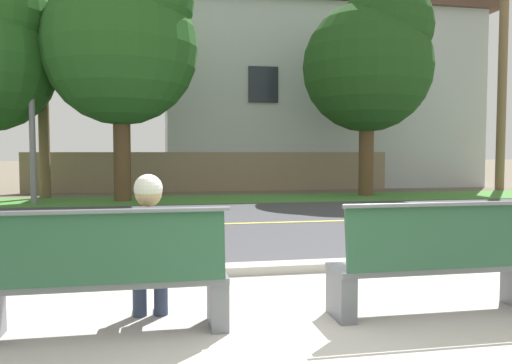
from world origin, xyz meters
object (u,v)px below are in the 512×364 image
object	(u,v)px
bench_left	(106,279)
seated_person_olive	(149,245)
bench_right	(439,264)
streetlamp	(32,41)
shade_tree_left	(125,36)
shade_tree_centre	(372,58)

from	to	relation	value
bench_left	seated_person_olive	distance (m)	0.42
bench_right	streetlamp	world-z (taller)	streetlamp
bench_left	streetlamp	world-z (taller)	streetlamp
streetlamp	shade_tree_left	xyz separation A→B (m)	(2.46, 0.10, 0.26)
streetlamp	shade_tree_centre	xyz separation A→B (m)	(10.01, 0.51, -0.01)
shade_tree_left	shade_tree_centre	bearing A→B (deg)	3.13
bench_right	shade_tree_left	distance (m)	12.33
seated_person_olive	streetlamp	world-z (taller)	streetlamp
shade_tree_left	bench_left	bearing A→B (deg)	-87.70
shade_tree_left	streetlamp	bearing A→B (deg)	-177.66
shade_tree_left	shade_tree_centre	world-z (taller)	shade_tree_left
seated_person_olive	streetlamp	distance (m)	11.93
bench_right	seated_person_olive	xyz separation A→B (m)	(-2.45, 0.17, 0.22)
shade_tree_left	shade_tree_centre	size ratio (longest dim) A/B	1.06
seated_person_olive	shade_tree_left	distance (m)	11.70
bench_left	seated_person_olive	bearing A→B (deg)	28.11
seated_person_olive	bench_right	bearing A→B (deg)	-3.99
bench_right	seated_person_olive	distance (m)	2.47
seated_person_olive	shade_tree_left	xyz separation A→B (m)	(-0.77, 10.97, 3.98)
seated_person_olive	streetlamp	bearing A→B (deg)	106.52
streetlamp	bench_right	bearing A→B (deg)	-62.79
bench_right	shade_tree_left	xyz separation A→B (m)	(-3.22, 11.14, 4.20)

